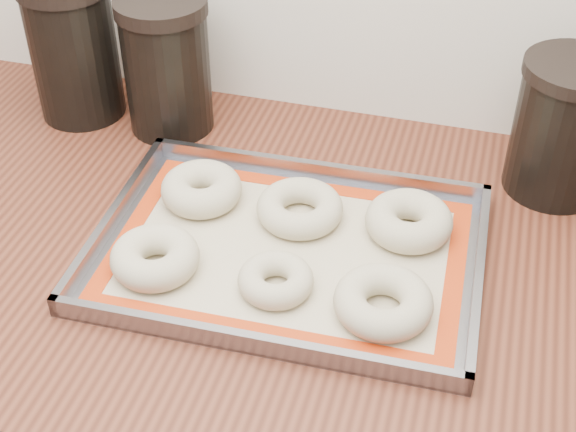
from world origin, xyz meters
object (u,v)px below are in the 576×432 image
(bagel_front_right, at_px, (383,302))
(bagel_back_right, at_px, (409,221))
(canister_mid, at_px, (167,65))
(canister_left, at_px, (74,48))
(bagel_front_mid, at_px, (276,280))
(bagel_back_left, at_px, (202,189))
(bagel_back_mid, at_px, (300,208))
(canister_right, at_px, (565,128))
(baking_tray, at_px, (288,250))
(bagel_front_left, at_px, (155,257))

(bagel_front_right, height_order, bagel_back_right, bagel_back_right)
(bagel_back_right, bearing_deg, canister_mid, 157.10)
(canister_left, bearing_deg, bagel_front_mid, -37.32)
(bagel_back_left, relative_size, bagel_back_right, 0.97)
(bagel_back_left, bearing_deg, bagel_back_mid, -0.44)
(bagel_front_mid, bearing_deg, canister_left, 142.68)
(bagel_front_right, height_order, canister_right, canister_right)
(bagel_front_mid, bearing_deg, bagel_back_left, 136.41)
(baking_tray, relative_size, canister_left, 2.25)
(bagel_back_mid, height_order, canister_mid, canister_mid)
(canister_left, bearing_deg, bagel_back_mid, -23.62)
(bagel_front_left, xyz_separation_m, canister_right, (0.44, 0.30, 0.07))
(bagel_back_mid, distance_m, canister_left, 0.43)
(bagel_back_right, xyz_separation_m, canister_right, (0.17, 0.16, 0.07))
(canister_mid, xyz_separation_m, canister_right, (0.55, -0.00, -0.01))
(bagel_back_right, bearing_deg, bagel_back_mid, -176.09)
(bagel_front_mid, relative_size, bagel_front_right, 0.79)
(canister_left, bearing_deg, canister_right, -0.26)
(bagel_front_left, xyz_separation_m, bagel_back_right, (0.27, 0.15, 0.00))
(baking_tray, relative_size, canister_right, 2.57)
(bagel_back_right, bearing_deg, canister_left, 163.00)
(baking_tray, xyz_separation_m, canister_left, (-0.39, 0.23, 0.10))
(canister_mid, bearing_deg, bagel_front_right, -39.20)
(bagel_front_left, bearing_deg, bagel_back_right, 28.18)
(canister_mid, relative_size, canister_right, 1.08)
(bagel_back_right, height_order, canister_right, canister_right)
(canister_mid, distance_m, canister_right, 0.55)
(bagel_back_right, bearing_deg, bagel_front_right, -91.86)
(canister_right, bearing_deg, bagel_front_mid, -134.97)
(bagel_front_right, distance_m, bagel_back_right, 0.14)
(bagel_front_right, bearing_deg, bagel_back_right, 88.14)
(bagel_back_mid, bearing_deg, bagel_front_left, -135.01)
(bagel_back_left, distance_m, canister_mid, 0.21)
(bagel_back_left, bearing_deg, bagel_front_right, -27.45)
(baking_tray, bearing_deg, bagel_front_left, -152.68)
(bagel_front_left, relative_size, bagel_back_right, 0.97)
(bagel_front_left, height_order, bagel_front_mid, bagel_front_left)
(bagel_back_left, height_order, canister_left, canister_left)
(canister_right, bearing_deg, bagel_front_right, -119.88)
(bagel_back_left, bearing_deg, baking_tray, -26.02)
(bagel_front_left, relative_size, canister_mid, 0.53)
(baking_tray, height_order, bagel_front_right, bagel_front_right)
(bagel_back_mid, distance_m, canister_mid, 0.31)
(bagel_back_mid, bearing_deg, bagel_back_left, 179.56)
(bagel_front_right, bearing_deg, canister_mid, 140.80)
(bagel_front_left, distance_m, bagel_front_right, 0.27)
(bagel_front_mid, relative_size, bagel_back_left, 0.83)
(bagel_front_mid, bearing_deg, baking_tray, 93.88)
(bagel_front_left, xyz_separation_m, bagel_back_left, (0.01, 0.14, 0.00))
(baking_tray, bearing_deg, canister_right, 37.41)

